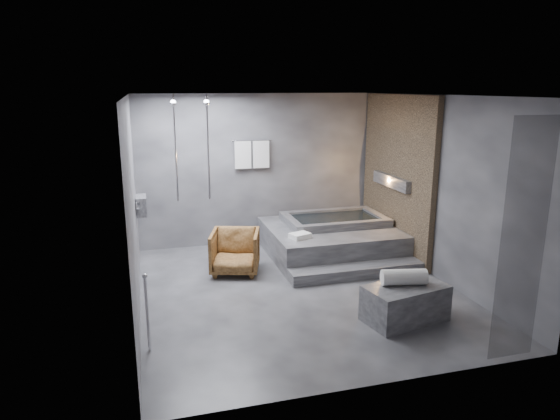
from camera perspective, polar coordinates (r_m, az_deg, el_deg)
name	(u,v)px	position (r m, az deg, el deg)	size (l,w,h in m)	color
room	(320,170)	(7.30, 4.64, 4.54)	(5.00, 5.04, 2.82)	#2E2E30
tub_deck	(330,240)	(8.97, 5.75, -3.43)	(2.20, 2.00, 0.50)	#333335
tub_step	(357,271)	(8.00, 8.78, -6.93)	(2.20, 0.36, 0.18)	#333335
concrete_bench	(405,303)	(6.66, 14.11, -10.27)	(1.04, 0.57, 0.47)	#353538
driftwood_chair	(235,252)	(8.03, -5.16, -4.77)	(0.74, 0.77, 0.70)	#412610
rolled_towel	(404,277)	(6.57, 13.99, -7.45)	(0.21, 0.21, 0.57)	white
deck_towel	(300,236)	(8.18, 2.30, -2.95)	(0.32, 0.23, 0.08)	white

